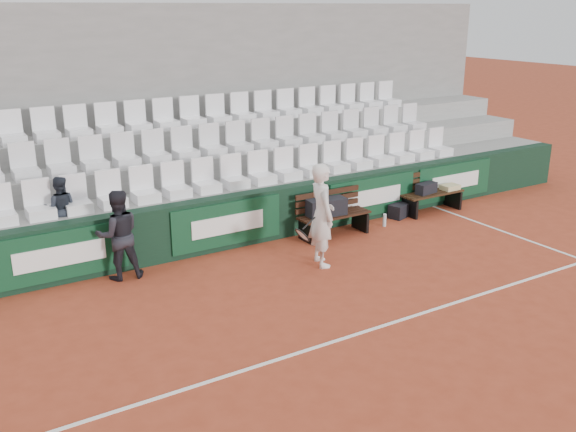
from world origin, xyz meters
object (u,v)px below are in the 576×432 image
object	(u,v)px
water_bottle_far	(384,220)
spectator_c	(58,183)
bench_left	(334,225)
sports_bag_ground	(399,211)
ball_kid	(118,235)
water_bottle_near	(313,238)
tennis_player	(322,215)
sports_bag_left	(326,207)
sports_bag_right	(426,188)
bench_right	(432,202)

from	to	relation	value
water_bottle_far	spectator_c	bearing A→B (deg)	169.58
bench_left	sports_bag_ground	bearing A→B (deg)	6.73
sports_bag_ground	ball_kid	xyz separation A→B (m)	(-6.12, -0.04, 0.61)
water_bottle_near	tennis_player	bearing A→B (deg)	-115.79
sports_bag_left	bench_left	bearing A→B (deg)	-10.83
bench_left	ball_kid	world-z (taller)	ball_kid
water_bottle_far	tennis_player	xyz separation A→B (m)	(-2.27, -1.00, 0.78)
sports_bag_right	ball_kid	xyz separation A→B (m)	(-6.79, 0.03, 0.20)
sports_bag_left	sports_bag_ground	bearing A→B (deg)	5.25
water_bottle_far	spectator_c	world-z (taller)	spectator_c
sports_bag_ground	ball_kid	world-z (taller)	ball_kid
sports_bag_left	ball_kid	size ratio (longest dim) A/B	0.51
bench_left	bench_right	size ratio (longest dim) A/B	1.00
bench_left	spectator_c	xyz separation A→B (m)	(-4.92, 1.05, 1.32)
spectator_c	sports_bag_right	bearing A→B (deg)	-168.21
sports_bag_left	tennis_player	bearing A→B (deg)	-128.27
ball_kid	spectator_c	bearing A→B (deg)	-44.44
sports_bag_right	water_bottle_near	world-z (taller)	sports_bag_right
tennis_player	spectator_c	world-z (taller)	spectator_c
water_bottle_far	sports_bag_ground	bearing A→B (deg)	24.60
tennis_player	sports_bag_right	bearing A→B (deg)	18.84
sports_bag_left	sports_bag_ground	xyz separation A→B (m)	(2.06, 0.19, -0.47)
sports_bag_ground	water_bottle_far	size ratio (longest dim) A/B	1.83
water_bottle_far	ball_kid	distance (m)	5.50
bench_right	water_bottle_far	size ratio (longest dim) A/B	5.64
sports_bag_right	spectator_c	xyz separation A→B (m)	(-7.48, 0.89, 0.98)
water_bottle_near	tennis_player	size ratio (longest dim) A/B	0.15
tennis_player	bench_left	bearing A→B (deg)	45.78
sports_bag_left	sports_bag_right	distance (m)	2.74
water_bottle_far	tennis_player	distance (m)	2.60
bench_left	sports_bag_right	bearing A→B (deg)	3.37
sports_bag_ground	tennis_player	world-z (taller)	tennis_player
bench_left	water_bottle_near	xyz separation A→B (m)	(-0.62, -0.20, -0.09)
water_bottle_near	spectator_c	distance (m)	4.69
sports_bag_left	water_bottle_far	bearing A→B (deg)	-4.75
spectator_c	water_bottle_near	bearing A→B (deg)	-177.51
sports_bag_left	water_bottle_far	size ratio (longest dim) A/B	2.93
water_bottle_far	ball_kid	xyz separation A→B (m)	(-5.45, 0.26, 0.63)
sports_bag_right	sports_bag_ground	world-z (taller)	sports_bag_right
ball_kid	spectator_c	xyz separation A→B (m)	(-0.69, 0.86, 0.79)
sports_bag_right	water_bottle_near	distance (m)	3.23
tennis_player	bench_right	bearing A→B (deg)	17.83
sports_bag_left	spectator_c	distance (m)	4.94
bench_right	tennis_player	xyz separation A→B (m)	(-3.79, -1.22, 0.69)
tennis_player	sports_bag_ground	bearing A→B (deg)	23.94
bench_left	sports_bag_left	size ratio (longest dim) A/B	1.93
tennis_player	water_bottle_far	bearing A→B (deg)	23.74
water_bottle_far	ball_kid	world-z (taller)	ball_kid
sports_bag_ground	sports_bag_right	bearing A→B (deg)	-6.06
bench_left	sports_bag_right	xyz separation A→B (m)	(2.56, 0.15, 0.34)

